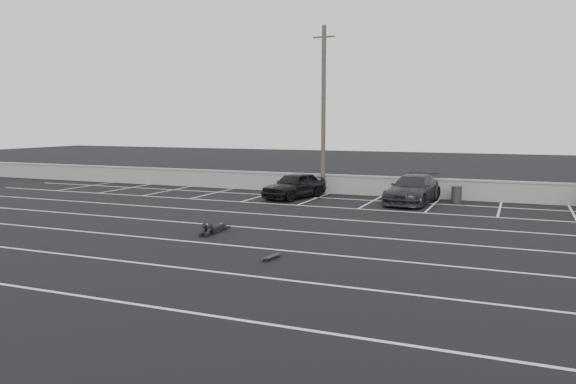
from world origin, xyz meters
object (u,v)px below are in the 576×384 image
at_px(trash_bin, 456,195).
at_px(skateboard, 271,257).
at_px(car_left, 295,185).
at_px(car_right, 413,189).
at_px(utility_pole, 323,110).
at_px(person, 216,225).

bearing_deg(trash_bin, skateboard, -105.02).
height_order(car_left, car_right, car_right).
relative_size(car_left, trash_bin, 4.86).
bearing_deg(car_right, utility_pole, 170.16).
distance_m(car_left, trash_bin, 8.12).
height_order(trash_bin, skateboard, trash_bin).
relative_size(person, skateboard, 3.07).
bearing_deg(trash_bin, car_left, -169.51).
relative_size(car_right, skateboard, 6.29).
xyz_separation_m(car_left, utility_pole, (0.89, 1.93, 3.89)).
xyz_separation_m(car_left, car_right, (6.02, 0.53, 0.01)).
distance_m(car_right, person, 11.24).
bearing_deg(trash_bin, utility_pole, 176.34).
bearing_deg(car_left, skateboard, -55.19).
bearing_deg(trash_bin, person, -124.08).
xyz_separation_m(person, skateboard, (3.59, -3.08, -0.15)).
bearing_deg(person, car_right, 54.17).
height_order(car_left, trash_bin, car_left).
relative_size(trash_bin, skateboard, 1.09).
height_order(car_left, utility_pole, utility_pole).
xyz_separation_m(car_right, skateboard, (-1.76, -12.95, -0.62)).
distance_m(car_right, utility_pole, 6.58).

